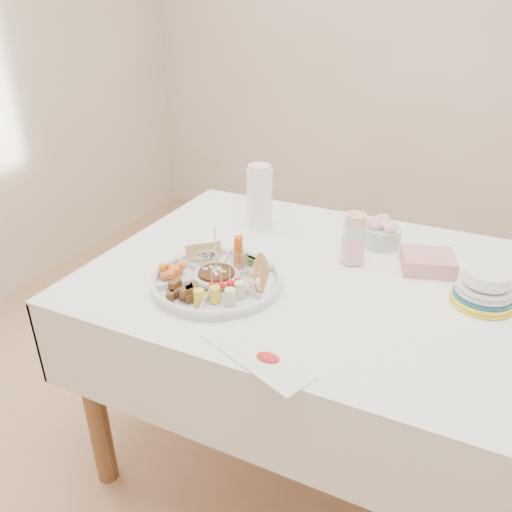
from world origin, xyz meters
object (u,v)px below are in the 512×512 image
at_px(dining_table, 333,375).
at_px(thermos, 260,196).
at_px(party_tray, 217,278).
at_px(plate_stack, 485,287).

bearing_deg(dining_table, thermos, 148.81).
relative_size(party_tray, thermos, 1.59).
height_order(dining_table, thermos, thermos).
bearing_deg(thermos, plate_stack, -15.03).
bearing_deg(plate_stack, party_tray, -162.30).
relative_size(thermos, plate_stack, 1.41).
bearing_deg(thermos, dining_table, -31.19).
bearing_deg(dining_table, plate_stack, 3.88).
relative_size(dining_table, party_tray, 4.00).
xyz_separation_m(dining_table, thermos, (-0.39, 0.23, 0.50)).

